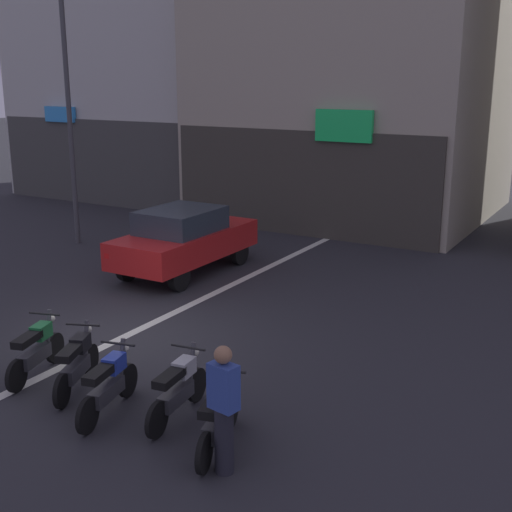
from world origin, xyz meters
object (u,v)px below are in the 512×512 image
Objects in this scene: street_lamp at (67,89)px; motorcycle_blue_row_centre at (108,384)px; motorcycle_black_row_left_mid at (77,362)px; motorcycle_silver_row_right_mid at (178,388)px; motorcycle_white_row_rightmost at (219,416)px; motorcycle_green_row_leftmost at (36,349)px; person_by_motorcycles at (224,409)px; car_red_crossing_near at (184,238)px.

street_lamp is 11.51m from motorcycle_blue_row_centre.
motorcycle_black_row_left_mid is (6.99, -7.02, -3.97)m from street_lamp.
motorcycle_silver_row_right_mid is 1.01m from motorcycle_white_row_rightmost.
motorcycle_green_row_leftmost is 0.97× the size of person_by_motorcycles.
motorcycle_silver_row_right_mid is at bearing 148.25° from person_by_motorcycles.
motorcycle_white_row_rightmost is at bearing -50.61° from car_red_crossing_near.
street_lamp reaches higher than motorcycle_green_row_leftmost.
motorcycle_silver_row_right_mid is 1.59m from person_by_motorcycles.
motorcycle_black_row_left_mid is at bearing 173.99° from motorcycle_white_row_rightmost.
street_lamp is 4.54× the size of motorcycle_green_row_leftmost.
person_by_motorcycles is at bearing -12.93° from motorcycle_black_row_left_mid.
motorcycle_blue_row_centre is at bearing -179.24° from motorcycle_white_row_rightmost.
street_lamp is (-4.57, 0.93, 3.54)m from car_red_crossing_near.
motorcycle_blue_row_centre is 1.03m from motorcycle_silver_row_right_mid.
street_lamp is at bearing 130.89° from motorcycle_green_row_leftmost.
motorcycle_blue_row_centre is 0.99× the size of motorcycle_silver_row_right_mid.
motorcycle_blue_row_centre is 1.01× the size of motorcycle_white_row_rightmost.
car_red_crossing_near is 7.25m from motorcycle_blue_row_centre.
motorcycle_white_row_rightmost is at bearing 0.76° from motorcycle_blue_row_centre.
motorcycle_green_row_leftmost is at bearing 169.18° from motorcycle_blue_row_centre.
street_lamp is at bearing 142.73° from person_by_motorcycles.
person_by_motorcycles is (2.25, -0.41, 0.40)m from motorcycle_blue_row_centre.
street_lamp is at bearing 137.22° from motorcycle_blue_row_centre.
street_lamp reaches higher than motorcycle_black_row_left_mid.
person_by_motorcycles is (1.31, -0.81, 0.40)m from motorcycle_silver_row_right_mid.
car_red_crossing_near is 2.50× the size of motorcycle_blue_row_centre.
motorcycle_black_row_left_mid is 0.94× the size of motorcycle_silver_row_right_mid.
motorcycle_blue_row_centre is 0.98× the size of person_by_motorcycles.
person_by_motorcycles is at bearing -10.35° from motorcycle_blue_row_centre.
car_red_crossing_near is at bearing 129.39° from motorcycle_white_row_rightmost.
motorcycle_black_row_left_mid is 0.95× the size of motorcycle_blue_row_centre.
motorcycle_green_row_leftmost and motorcycle_blue_row_centre have the same top height.
motorcycle_silver_row_right_mid is (8.88, -6.94, -3.97)m from street_lamp.
car_red_crossing_near is at bearing 117.64° from motorcycle_blue_row_centre.
person_by_motorcycles is (5.61, -6.83, -0.03)m from car_red_crossing_near.
street_lamp is 13.29m from person_by_motorcycles.
car_red_crossing_near is 2.62× the size of motorcycle_black_row_left_mid.
motorcycle_blue_row_centre and motorcycle_silver_row_right_mid have the same top height.
street_lamp reaches higher than motorcycle_white_row_rightmost.
car_red_crossing_near reaches higher than motorcycle_white_row_rightmost.
motorcycle_blue_row_centre is at bearing -157.15° from motorcycle_silver_row_right_mid.
motorcycle_black_row_left_mid is at bearing 167.07° from person_by_motorcycles.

